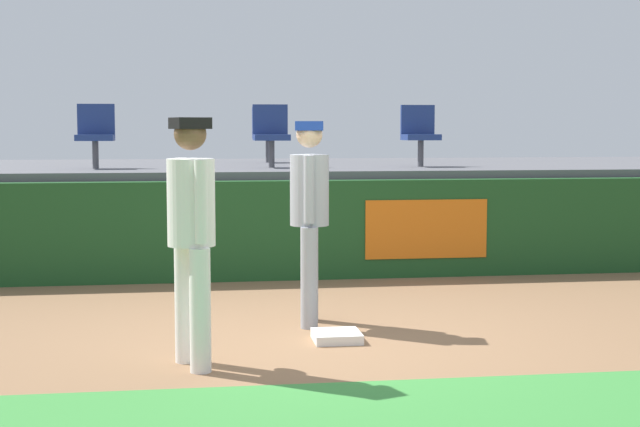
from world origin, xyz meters
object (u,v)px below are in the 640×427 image
at_px(seat_front_right, 420,132).
at_px(seat_front_center, 271,132).
at_px(seat_back_center, 268,131).
at_px(player_fielder_home, 191,224).
at_px(first_base, 337,336).
at_px(player_runner_visitor, 309,207).
at_px(seat_front_left, 96,132).

xyz_separation_m(seat_front_right, seat_front_center, (-2.03, 0.00, 0.00)).
bearing_deg(seat_back_center, player_fielder_home, -99.49).
relative_size(seat_back_center, seat_front_center, 1.00).
bearing_deg(seat_front_right, first_base, -111.96).
height_order(first_base, player_runner_visitor, player_runner_visitor).
xyz_separation_m(player_fielder_home, seat_front_right, (3.13, 5.43, 0.66)).
xyz_separation_m(player_runner_visitor, seat_front_left, (-2.27, 4.03, 0.67)).
relative_size(first_base, seat_front_center, 0.48).
relative_size(seat_front_left, seat_front_center, 1.00).
bearing_deg(seat_front_center, player_fielder_home, -101.40).
xyz_separation_m(seat_front_right, seat_back_center, (-1.92, 1.80, -0.00)).
distance_m(seat_front_right, seat_back_center, 2.63).
height_order(first_base, seat_front_center, seat_front_center).
xyz_separation_m(first_base, seat_front_left, (-2.41, 4.74, 1.71)).
bearing_deg(seat_front_left, seat_front_right, -0.00).
distance_m(seat_front_left, seat_back_center, 3.00).
bearing_deg(first_base, seat_front_center, 91.49).
bearing_deg(seat_front_right, player_fielder_home, -119.96).
relative_size(first_base, player_runner_visitor, 0.21).
xyz_separation_m(first_base, player_runner_visitor, (-0.14, 0.71, 1.04)).
relative_size(seat_front_left, seat_back_center, 1.00).
height_order(seat_front_left, seat_front_center, same).
relative_size(first_base, seat_front_left, 0.48).
height_order(player_fielder_home, player_runner_visitor, player_fielder_home).
distance_m(player_fielder_home, seat_front_right, 6.30).
bearing_deg(player_runner_visitor, first_base, 19.74).
bearing_deg(player_fielder_home, seat_back_center, 151.20).
height_order(first_base, seat_front_right, seat_front_right).
relative_size(player_fielder_home, seat_front_right, 2.25).
height_order(player_runner_visitor, seat_front_left, seat_front_left).
distance_m(first_base, player_runner_visitor, 1.27).
bearing_deg(first_base, seat_front_left, 116.96).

